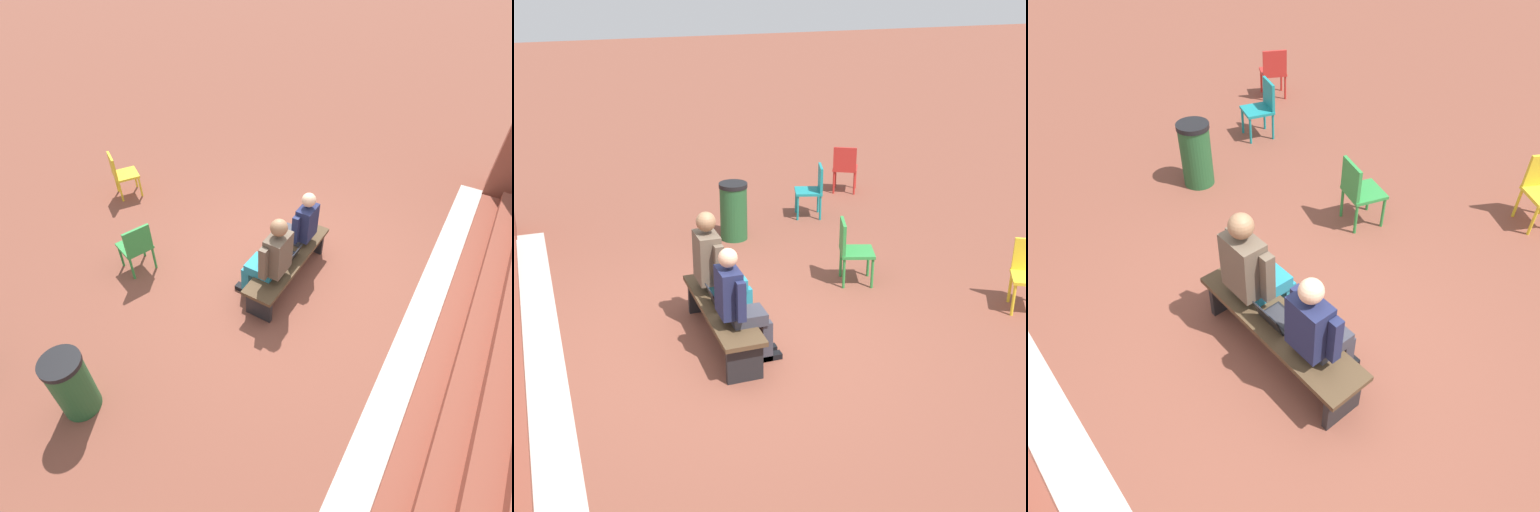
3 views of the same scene
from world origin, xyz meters
TOP-DOWN VIEW (x-y plane):
  - ground_plane at (0.00, 0.00)m, footprint 60.00×60.00m
  - concrete_strip at (0.09, 1.94)m, footprint 8.19×0.40m
  - bench at (0.09, 0.06)m, footprint 1.80×0.44m
  - person_student at (-0.33, -0.00)m, footprint 0.51×0.64m
  - person_adult at (0.50, -0.01)m, footprint 0.57×0.72m
  - laptop at (0.11, 0.08)m, footprint 0.32×0.29m
  - plastic_chair_near_bench_left at (3.51, -2.42)m, footprint 0.53×0.53m
  - plastic_chair_mid_courtyard at (1.04, -1.92)m, footprint 0.53×0.53m
  - plastic_chair_foreground at (4.48, -3.43)m, footprint 0.57×0.57m
  - litter_bin at (3.00, -0.94)m, footprint 0.42×0.42m

SIDE VIEW (x-z plane):
  - ground_plane at x=0.00m, z-range 0.00..0.00m
  - concrete_strip at x=0.09m, z-range 0.00..0.01m
  - bench at x=0.09m, z-range 0.13..0.58m
  - litter_bin at x=3.00m, z-range 0.00..0.86m
  - plastic_chair_near_bench_left at x=3.51m, z-range 0.06..0.90m
  - plastic_chair_mid_courtyard at x=1.04m, z-range 0.06..0.90m
  - plastic_chair_foreground at x=4.48m, z-range 0.06..0.90m
  - laptop at x=0.11m, z-range 0.39..0.61m
  - person_student at x=-0.33m, z-range 0.05..1.34m
  - person_adult at x=0.50m, z-range 0.04..1.43m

